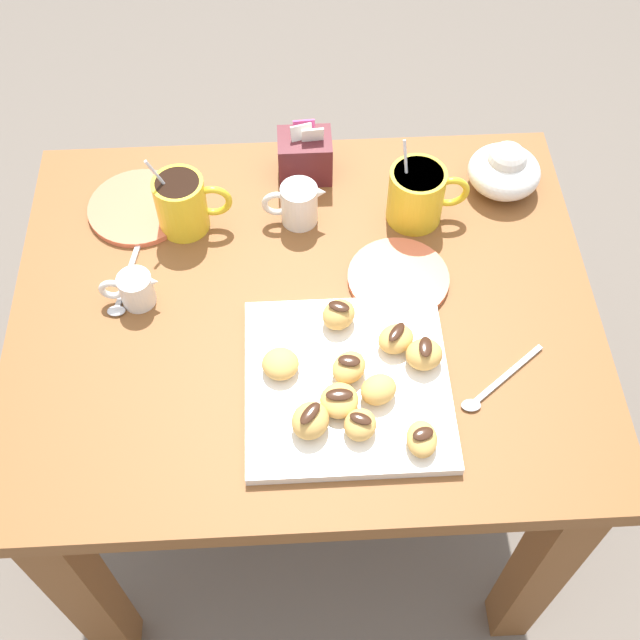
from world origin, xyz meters
name	(u,v)px	position (x,y,z in m)	size (l,w,h in m)	color
ground_plane	(309,489)	(0.00, 0.00, 0.00)	(8.00, 8.00, 0.00)	#665B51
dining_table	(305,355)	(0.00, 0.00, 0.56)	(0.90, 0.72, 0.71)	brown
pastry_plate_square	(347,383)	(0.06, -0.15, 0.72)	(0.29, 0.29, 0.02)	white
coffee_mug_yellow_left	(183,203)	(-0.19, 0.17, 0.76)	(0.12, 0.08, 0.15)	yellow
coffee_mug_yellow_right	(418,194)	(0.19, 0.17, 0.76)	(0.13, 0.09, 0.15)	yellow
cream_pitcher_white	(301,203)	(0.00, 0.17, 0.75)	(0.10, 0.06, 0.07)	white
sugar_caddy	(305,156)	(0.01, 0.28, 0.75)	(0.09, 0.07, 0.11)	#561E23
ice_cream_bowl	(505,169)	(0.35, 0.23, 0.75)	(0.12, 0.12, 0.09)	white
chocolate_sauce_pitcher	(135,288)	(-0.25, 0.02, 0.74)	(0.09, 0.05, 0.06)	white
saucer_coral_left	(139,207)	(-0.27, 0.21, 0.71)	(0.17, 0.17, 0.01)	#E5704C
saucer_coral_right	(398,278)	(0.15, 0.04, 0.71)	(0.16, 0.16, 0.01)	#E5704C
loose_spoon_near_saucer	(125,284)	(-0.28, 0.05, 0.71)	(0.05, 0.16, 0.01)	silver
loose_spoon_by_plate	(494,386)	(0.26, -0.16, 0.71)	(0.13, 0.11, 0.01)	silver
beignet_0	(308,421)	(0.00, -0.22, 0.74)	(0.06, 0.05, 0.04)	#DBA351
chocolate_drizzle_0	(308,413)	(0.00, -0.22, 0.76)	(0.04, 0.02, 0.01)	#381E11
beignet_1	(280,364)	(-0.04, -0.12, 0.74)	(0.05, 0.05, 0.03)	#DBA351
beignet_2	(422,439)	(0.15, -0.25, 0.74)	(0.04, 0.05, 0.03)	#DBA351
chocolate_drizzle_2	(423,434)	(0.15, -0.25, 0.75)	(0.03, 0.02, 0.01)	#381E11
beignet_3	(339,315)	(0.05, -0.05, 0.74)	(0.05, 0.05, 0.04)	#DBA351
chocolate_drizzle_3	(339,306)	(0.05, -0.05, 0.76)	(0.03, 0.02, 0.01)	#381E11
beignet_4	(339,400)	(0.04, -0.19, 0.74)	(0.05, 0.06, 0.03)	#DBA351
chocolate_drizzle_4	(339,395)	(0.04, -0.19, 0.75)	(0.04, 0.02, 0.01)	#381E11
beignet_5	(396,339)	(0.13, -0.09, 0.74)	(0.05, 0.05, 0.03)	#DBA351
chocolate_drizzle_5	(397,332)	(0.13, -0.09, 0.76)	(0.04, 0.02, 0.01)	#381E11
beignet_6	(378,390)	(0.10, -0.18, 0.74)	(0.05, 0.04, 0.03)	#DBA351
beignet_7	(349,367)	(0.06, -0.14, 0.74)	(0.04, 0.05, 0.03)	#DBA351
chocolate_drizzle_7	(349,361)	(0.06, -0.14, 0.76)	(0.03, 0.02, 0.01)	#381E11
beignet_8	(424,354)	(0.17, -0.12, 0.74)	(0.05, 0.05, 0.04)	#DBA351
chocolate_drizzle_8	(426,347)	(0.17, -0.12, 0.76)	(0.03, 0.02, 0.01)	#381E11
beignet_9	(360,425)	(0.07, -0.23, 0.74)	(0.04, 0.05, 0.03)	#DBA351
chocolate_drizzle_9	(361,419)	(0.07, -0.23, 0.76)	(0.03, 0.02, 0.01)	#381E11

